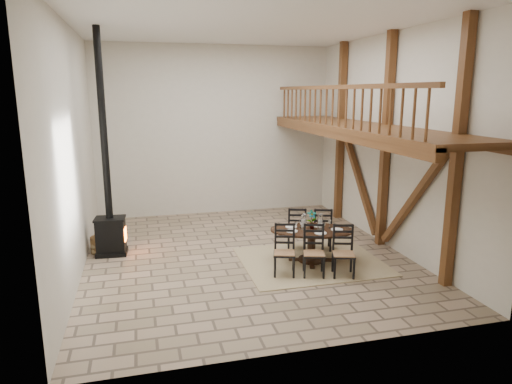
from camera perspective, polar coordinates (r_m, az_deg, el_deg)
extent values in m
plane|color=#9C8168|center=(10.49, -1.27, -7.96)|extent=(8.00, 8.00, 0.00)
cube|color=beige|center=(13.80, -5.14, 7.59)|extent=(7.00, 0.02, 5.00)
cube|color=beige|center=(6.11, 7.22, 1.44)|extent=(7.00, 0.02, 5.00)
cube|color=beige|center=(9.73, -21.92, 4.72)|extent=(0.02, 8.00, 5.00)
cube|color=beige|center=(11.22, 16.46, 6.02)|extent=(0.02, 8.00, 5.00)
cube|color=white|center=(9.92, -1.41, 20.23)|extent=(7.00, 8.00, 0.02)
cube|color=brown|center=(9.10, 23.83, 4.09)|extent=(0.18, 0.18, 5.00)
cube|color=brown|center=(11.16, 15.93, 6.02)|extent=(0.18, 0.18, 5.00)
cube|color=brown|center=(13.36, 10.52, 7.28)|extent=(0.18, 0.18, 5.00)
cube|color=brown|center=(10.29, 19.04, -0.92)|extent=(0.14, 2.16, 2.54)
cube|color=brown|center=(12.40, 12.74, 1.65)|extent=(0.14, 2.16, 2.54)
cube|color=brown|center=(11.13, 16.02, 7.56)|extent=(0.20, 7.80, 0.20)
cube|color=brown|center=(10.80, 12.89, 7.86)|extent=(1.60, 7.80, 0.12)
cube|color=brown|center=(10.50, 9.43, 7.33)|extent=(0.18, 7.80, 0.22)
cube|color=brown|center=(10.47, 9.63, 12.79)|extent=(0.09, 7.60, 0.09)
cube|color=brown|center=(10.47, 9.55, 10.49)|extent=(0.06, 7.60, 0.86)
cube|color=tan|center=(10.21, 6.87, -8.57)|extent=(3.00, 2.50, 0.02)
ellipsoid|color=black|center=(9.98, 6.98, -4.77)|extent=(2.04, 1.58, 0.04)
cylinder|color=black|center=(10.09, 6.92, -6.77)|extent=(0.18, 0.18, 0.66)
cylinder|color=black|center=(10.19, 6.88, -8.37)|extent=(0.55, 0.55, 0.06)
cube|color=#A77B4D|center=(9.28, 3.57, -7.63)|extent=(0.54, 0.53, 0.04)
cube|color=black|center=(9.37, 3.55, -9.04)|extent=(0.52, 0.52, 0.45)
cube|color=black|center=(9.37, 3.59, -5.65)|extent=(0.37, 0.15, 0.59)
cube|color=#A77B4D|center=(9.31, 7.25, -7.65)|extent=(0.54, 0.53, 0.04)
cube|color=black|center=(9.40, 7.21, -9.06)|extent=(0.52, 0.52, 0.45)
cube|color=black|center=(9.40, 7.22, -5.68)|extent=(0.37, 0.15, 0.59)
cube|color=#A77B4D|center=(9.37, 10.89, -7.64)|extent=(0.54, 0.53, 0.04)
cube|color=black|center=(9.46, 10.83, -9.05)|extent=(0.52, 0.52, 0.45)
cube|color=black|center=(9.46, 10.81, -5.68)|extent=(0.37, 0.15, 0.59)
cube|color=#A77B4D|center=(10.79, 5.10, -4.77)|extent=(0.54, 0.53, 0.04)
cube|color=black|center=(10.86, 5.08, -6.01)|extent=(0.52, 0.52, 0.45)
cube|color=black|center=(10.53, 5.17, -3.63)|extent=(0.37, 0.15, 0.59)
cube|color=#A77B4D|center=(10.82, 8.25, -4.79)|extent=(0.54, 0.53, 0.04)
cube|color=black|center=(10.90, 8.21, -6.03)|extent=(0.52, 0.52, 0.45)
cube|color=black|center=(10.57, 8.38, -3.66)|extent=(0.37, 0.15, 0.59)
cube|color=white|center=(9.97, 6.98, -4.62)|extent=(1.52, 1.08, 0.01)
cube|color=white|center=(9.95, 7.00, -4.16)|extent=(0.94, 0.55, 0.18)
cylinder|color=white|center=(9.91, 5.98, -3.71)|extent=(0.12, 0.12, 0.34)
cylinder|color=white|center=(9.94, 8.03, -3.73)|extent=(0.12, 0.12, 0.34)
cylinder|color=white|center=(9.94, 5.97, -4.21)|extent=(0.06, 0.06, 0.16)
cylinder|color=white|center=(9.96, 8.02, -4.22)|extent=(0.06, 0.06, 0.16)
imported|color=#4C723F|center=(9.96, 6.99, -3.44)|extent=(0.25, 0.21, 0.41)
cube|color=black|center=(11.06, -17.54, -7.18)|extent=(0.71, 0.57, 0.10)
cube|color=black|center=(10.93, -17.69, -5.13)|extent=(0.66, 0.52, 0.73)
cube|color=#FF590C|center=(10.89, -16.00, -5.08)|extent=(0.04, 0.29, 0.29)
cube|color=black|center=(10.82, -17.82, -3.18)|extent=(0.70, 0.56, 0.04)
cylinder|color=black|center=(10.48, -18.58, 7.87)|extent=(0.16, 0.16, 4.13)
cylinder|color=brown|center=(11.27, -18.60, -6.19)|extent=(0.55, 0.55, 0.36)
cube|color=#A17F5A|center=(11.20, -18.68, -5.11)|extent=(0.30, 0.30, 0.11)
cube|color=#A17F5A|center=(11.27, -18.62, -6.50)|extent=(0.46, 0.56, 0.25)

